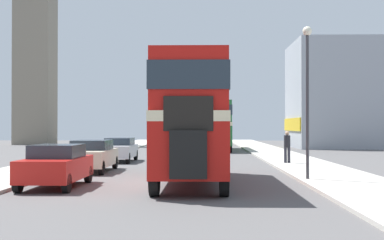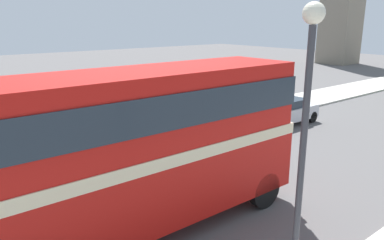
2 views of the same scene
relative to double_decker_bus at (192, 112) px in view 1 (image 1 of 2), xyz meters
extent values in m
plane|color=#565454|center=(-0.92, 0.07, -2.67)|extent=(120.00, 120.00, 0.00)
cube|color=#B7B2A8|center=(5.83, 0.07, -2.61)|extent=(3.50, 120.00, 0.12)
cube|color=#B2140F|center=(0.00, 0.02, -1.26)|extent=(2.40, 9.42, 1.74)
cube|color=beige|center=(0.00, 0.02, -0.23)|extent=(2.42, 9.47, 0.32)
cube|color=#B2140F|center=(0.00, 0.02, 0.87)|extent=(2.35, 9.23, 1.89)
cube|color=#232D38|center=(0.00, 0.02, 0.97)|extent=(2.42, 9.33, 0.85)
cube|color=black|center=(0.00, -4.79, -1.34)|extent=(1.08, 0.20, 1.39)
cube|color=black|center=(0.00, -4.65, -0.17)|extent=(1.44, 0.12, 1.01)
cylinder|color=black|center=(-1.06, -3.77, -2.10)|extent=(0.28, 1.15, 1.15)
cylinder|color=black|center=(1.06, -3.77, -2.10)|extent=(0.28, 1.15, 1.15)
cylinder|color=black|center=(-1.06, 3.70, -2.10)|extent=(0.28, 1.15, 1.15)
cylinder|color=black|center=(1.06, 3.70, -2.10)|extent=(0.28, 1.15, 1.15)
cube|color=#1E602D|center=(1.43, 27.59, -1.31)|extent=(2.55, 10.61, 1.63)
cube|color=beige|center=(1.43, 27.59, -0.34)|extent=(2.58, 10.66, 0.30)
cube|color=#1E602D|center=(1.43, 27.59, 0.70)|extent=(2.50, 10.40, 1.78)
cube|color=#232D38|center=(1.43, 27.59, 0.78)|extent=(2.58, 10.50, 0.80)
cube|color=black|center=(1.43, 22.19, -1.39)|extent=(1.15, 0.20, 1.31)
cube|color=black|center=(1.43, 22.33, -0.28)|extent=(1.53, 0.12, 0.95)
cylinder|color=black|center=(0.29, 23.21, -2.10)|extent=(0.28, 1.15, 1.15)
cylinder|color=black|center=(2.56, 23.21, -2.10)|extent=(0.28, 1.15, 1.15)
cylinder|color=black|center=(0.29, 31.86, -2.10)|extent=(0.28, 1.15, 1.15)
cylinder|color=black|center=(2.56, 31.86, -2.10)|extent=(0.28, 1.15, 1.15)
cube|color=red|center=(-4.72, -1.47, -2.01)|extent=(1.76, 4.09, 0.75)
cube|color=#232D38|center=(-4.72, -1.31, -1.41)|extent=(1.55, 2.13, 0.46)
cylinder|color=black|center=(-5.50, -3.07, -2.35)|extent=(0.20, 0.64, 0.64)
cylinder|color=black|center=(-3.94, -3.07, -2.35)|extent=(0.20, 0.64, 0.64)
cylinder|color=black|center=(-5.50, 0.13, -2.35)|extent=(0.20, 0.64, 0.64)
cylinder|color=black|center=(-3.94, 0.13, -2.35)|extent=(0.20, 0.64, 0.64)
cube|color=beige|center=(-4.83, 4.95, -2.01)|extent=(1.82, 4.43, 0.74)
cube|color=#232D38|center=(-4.83, 5.13, -1.42)|extent=(1.60, 2.30, 0.45)
cylinder|color=black|center=(-5.64, 3.18, -2.35)|extent=(0.20, 0.64, 0.64)
cylinder|color=black|center=(-4.03, 3.18, -2.35)|extent=(0.20, 0.64, 0.64)
cylinder|color=black|center=(-5.64, 6.72, -2.35)|extent=(0.20, 0.64, 0.64)
cylinder|color=black|center=(-4.03, 6.72, -2.35)|extent=(0.20, 0.64, 0.64)
cube|color=silver|center=(-4.62, 11.91, -2.02)|extent=(1.71, 4.35, 0.72)
cube|color=#232D38|center=(-4.62, 12.09, -1.45)|extent=(1.51, 2.26, 0.43)
cylinder|color=black|center=(-5.38, 10.19, -2.35)|extent=(0.20, 0.64, 0.64)
cylinder|color=black|center=(-3.86, 10.19, -2.35)|extent=(0.20, 0.64, 0.64)
cylinder|color=black|center=(-5.38, 13.64, -2.35)|extent=(0.20, 0.64, 0.64)
cylinder|color=black|center=(-3.86, 13.64, -2.35)|extent=(0.20, 0.64, 0.64)
cylinder|color=#282833|center=(4.95, 9.57, -2.13)|extent=(0.16, 0.16, 0.85)
cylinder|color=#282833|center=(5.14, 9.57, -2.13)|extent=(0.16, 0.16, 0.85)
cylinder|color=black|center=(5.04, 9.57, -1.37)|extent=(0.35, 0.35, 0.67)
sphere|color=tan|center=(5.04, 9.57, -0.92)|extent=(0.23, 0.23, 0.23)
cylinder|color=#38383D|center=(4.42, 0.55, 0.20)|extent=(0.12, 0.12, 5.50)
sphere|color=#EFEACC|center=(4.42, 0.55, 3.13)|extent=(0.36, 0.36, 0.36)
cube|color=gray|center=(-19.47, 42.52, 8.03)|extent=(4.15, 4.15, 21.40)
cube|color=#999EA8|center=(17.52, 33.73, 2.58)|extent=(16.34, 9.83, 10.51)
cube|color=gold|center=(9.29, 33.73, -0.36)|extent=(0.12, 9.34, 1.26)
camera|label=1|loc=(0.45, -20.02, -0.53)|focal=50.00mm
camera|label=2|loc=(7.98, -4.76, 3.03)|focal=35.00mm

